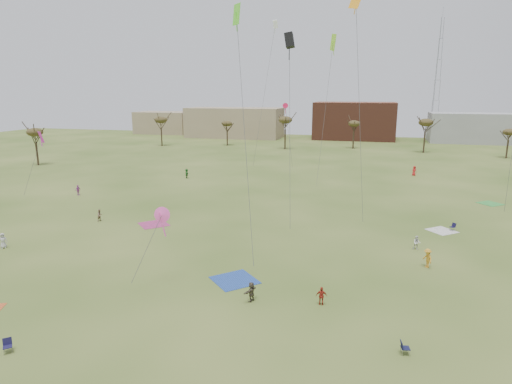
% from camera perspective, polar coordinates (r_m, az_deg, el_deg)
% --- Properties ---
extents(ground, '(260.00, 260.00, 0.00)m').
position_cam_1_polar(ground, '(35.34, -5.14, -13.02)').
color(ground, '#345019').
rests_on(ground, ground).
extents(flyer_near_left, '(0.89, 0.88, 1.56)m').
position_cam_1_polar(flyer_near_left, '(51.18, -30.06, -5.50)').
color(flyer_near_left, '#BDBDBD').
rests_on(flyer_near_left, ground).
extents(spectator_fore_a, '(0.87, 0.45, 1.41)m').
position_cam_1_polar(spectator_fore_a, '(33.58, 8.53, -13.23)').
color(spectator_fore_a, '#A2291B').
rests_on(spectator_fore_a, ground).
extents(spectator_fore_b, '(0.76, 0.86, 1.47)m').
position_cam_1_polar(spectator_fore_b, '(56.69, -19.65, -2.86)').
color(spectator_fore_b, '#866A55').
rests_on(spectator_fore_b, ground).
extents(spectator_fore_c, '(0.92, 1.49, 1.53)m').
position_cam_1_polar(spectator_fore_c, '(33.73, -0.62, -12.84)').
color(spectator_fore_c, brown).
rests_on(spectator_fore_c, ground).
extents(flyer_mid_b, '(1.12, 1.31, 1.76)m').
position_cam_1_polar(flyer_mid_b, '(42.51, 21.40, -8.01)').
color(flyer_mid_b, gold).
rests_on(flyer_mid_b, ground).
extents(spectator_mid_d, '(0.56, 0.99, 1.60)m').
position_cam_1_polar(spectator_mid_d, '(71.92, -22.15, 0.23)').
color(spectator_mid_d, '#AC47A7').
rests_on(spectator_mid_d, ground).
extents(spectator_mid_e, '(0.75, 0.62, 1.41)m').
position_cam_1_polar(spectator_mid_e, '(46.82, 20.18, -6.22)').
color(spectator_mid_e, silver).
rests_on(spectator_mid_e, ground).
extents(flyer_far_a, '(1.21, 1.65, 1.72)m').
position_cam_1_polar(flyer_far_a, '(80.80, -9.01, 2.40)').
color(flyer_far_a, '#206124').
rests_on(flyer_far_a, ground).
extents(flyer_far_b, '(1.04, 0.90, 1.80)m').
position_cam_1_polar(flyer_far_b, '(87.51, 19.89, 2.61)').
color(flyer_far_b, red).
rests_on(flyer_far_b, ground).
extents(blanket_blue, '(4.73, 4.73, 0.03)m').
position_cam_1_polar(blanket_blue, '(37.48, -2.79, -11.39)').
color(blanket_blue, '#23469A').
rests_on(blanket_blue, ground).
extents(blanket_cream, '(3.78, 3.78, 0.03)m').
position_cam_1_polar(blanket_cream, '(54.15, 23.02, -4.68)').
color(blanket_cream, silver).
rests_on(blanket_cream, ground).
extents(blanket_plum, '(4.40, 4.40, 0.03)m').
position_cam_1_polar(blanket_plum, '(53.67, -13.15, -4.12)').
color(blanket_plum, '#A7336C').
rests_on(blanket_plum, ground).
extents(blanket_olive, '(3.84, 3.84, 0.03)m').
position_cam_1_polar(blanket_olive, '(70.03, 28.17, -1.35)').
color(blanket_olive, green).
rests_on(blanket_olive, ground).
extents(camp_chair_left, '(0.74, 0.74, 0.87)m').
position_cam_1_polar(camp_chair_left, '(31.89, -29.58, -17.31)').
color(camp_chair_left, '#17153A').
rests_on(camp_chair_left, ground).
extents(camp_chair_center, '(0.63, 0.59, 0.87)m').
position_cam_1_polar(camp_chair_center, '(29.38, 18.80, -18.93)').
color(camp_chair_center, '#131535').
rests_on(camp_chair_center, ground).
extents(camp_chair_right, '(0.74, 0.74, 0.87)m').
position_cam_1_polar(camp_chair_right, '(54.70, 24.20, -4.34)').
color(camp_chair_right, '#161334').
rests_on(camp_chair_right, ground).
extents(kites_aloft, '(73.20, 70.46, 27.82)m').
position_cam_1_polar(kites_aloft, '(61.72, 4.10, 17.61)').
color(kites_aloft, red).
rests_on(kites_aloft, ground).
extents(tree_line, '(117.44, 49.32, 8.91)m').
position_cam_1_polar(tree_line, '(110.10, 7.66, 8.49)').
color(tree_line, '#3A2B1E').
rests_on(tree_line, ground).
extents(building_tan, '(32.00, 14.00, 10.00)m').
position_cam_1_polar(building_tan, '(152.30, -2.80, 9.01)').
color(building_tan, '#937F60').
rests_on(building_tan, ground).
extents(building_brick, '(26.00, 16.00, 12.00)m').
position_cam_1_polar(building_brick, '(150.20, 12.70, 9.04)').
color(building_brick, brown).
rests_on(building_brick, ground).
extents(building_grey, '(24.00, 12.00, 9.00)m').
position_cam_1_polar(building_grey, '(150.97, 26.13, 7.49)').
color(building_grey, gray).
rests_on(building_grey, ground).
extents(building_tan_west, '(20.00, 12.00, 8.00)m').
position_cam_1_polar(building_tan_west, '(170.18, -11.85, 8.83)').
color(building_tan_west, '#937F60').
rests_on(building_tan_west, ground).
extents(radio_tower, '(1.51, 1.72, 41.00)m').
position_cam_1_polar(radio_tower, '(155.97, 22.49, 13.39)').
color(radio_tower, '#9EA3A8').
rests_on(radio_tower, ground).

